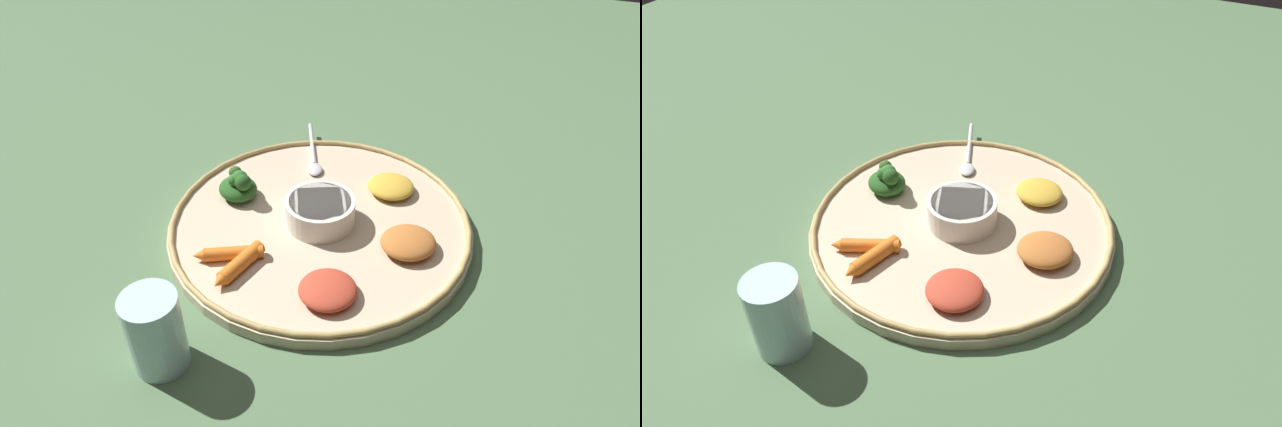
% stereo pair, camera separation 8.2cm
% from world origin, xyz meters
% --- Properties ---
extents(ground_plane, '(2.40, 2.40, 0.00)m').
position_xyz_m(ground_plane, '(0.00, 0.00, 0.00)').
color(ground_plane, '#4C6B47').
extents(platter, '(0.43, 0.43, 0.02)m').
position_xyz_m(platter, '(0.00, 0.00, 0.01)').
color(platter, '#C6B293').
rests_on(platter, ground_plane).
extents(platter_rim, '(0.43, 0.43, 0.01)m').
position_xyz_m(platter_rim, '(0.00, 0.00, 0.02)').
color(platter_rim, tan).
rests_on(platter_rim, platter).
extents(center_bowl, '(0.10, 0.10, 0.04)m').
position_xyz_m(center_bowl, '(0.00, 0.00, 0.04)').
color(center_bowl, silver).
rests_on(center_bowl, platter).
extents(spoon, '(0.08, 0.15, 0.01)m').
position_xyz_m(spoon, '(0.06, -0.15, 0.02)').
color(spoon, silver).
rests_on(spoon, platter).
extents(greens_pile, '(0.08, 0.08, 0.05)m').
position_xyz_m(greens_pile, '(0.13, -0.02, 0.04)').
color(greens_pile, '#23511E').
rests_on(greens_pile, platter).
extents(carrot_near_spoon, '(0.09, 0.06, 0.02)m').
position_xyz_m(carrot_near_spoon, '(0.09, 0.11, 0.03)').
color(carrot_near_spoon, orange).
rests_on(carrot_near_spoon, platter).
extents(carrot_outer, '(0.04, 0.09, 0.02)m').
position_xyz_m(carrot_outer, '(0.07, 0.13, 0.03)').
color(carrot_outer, orange).
rests_on(carrot_outer, platter).
extents(mound_lentil_yellow, '(0.08, 0.08, 0.02)m').
position_xyz_m(mound_lentil_yellow, '(-0.08, -0.10, 0.03)').
color(mound_lentil_yellow, gold).
rests_on(mound_lentil_yellow, platter).
extents(mound_berbere_red, '(0.08, 0.08, 0.02)m').
position_xyz_m(mound_berbere_red, '(-0.06, 0.13, 0.03)').
color(mound_berbere_red, '#B73D28').
rests_on(mound_berbere_red, platter).
extents(mound_chickpea, '(0.10, 0.10, 0.02)m').
position_xyz_m(mound_chickpea, '(-0.13, 0.02, 0.03)').
color(mound_chickpea, '#B2662D').
rests_on(mound_chickpea, platter).
extents(drinking_glass, '(0.06, 0.06, 0.10)m').
position_xyz_m(drinking_glass, '(0.09, 0.27, 0.04)').
color(drinking_glass, silver).
rests_on(drinking_glass, ground_plane).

